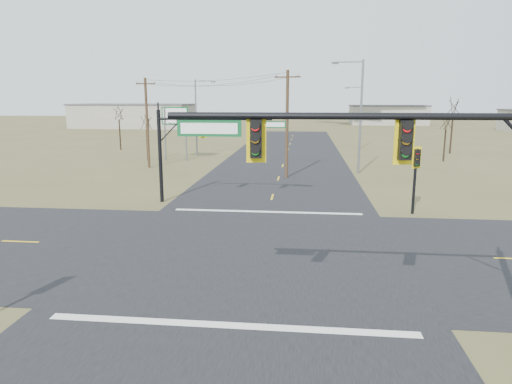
% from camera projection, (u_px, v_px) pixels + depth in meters
% --- Properties ---
extents(ground, '(320.00, 320.00, 0.00)m').
position_uv_depth(ground, '(255.00, 250.00, 21.94)').
color(ground, brown).
rests_on(ground, ground).
extents(road_ew, '(160.00, 14.00, 0.02)m').
position_uv_depth(road_ew, '(255.00, 250.00, 21.94)').
color(road_ew, black).
rests_on(road_ew, ground).
extents(road_ns, '(14.00, 160.00, 0.02)m').
position_uv_depth(road_ns, '(255.00, 250.00, 21.94)').
color(road_ns, black).
rests_on(road_ns, ground).
extents(stop_bar_near, '(12.00, 0.40, 0.01)m').
position_uv_depth(stop_bar_near, '(229.00, 325.00, 14.63)').
color(stop_bar_near, silver).
rests_on(stop_bar_near, road_ns).
extents(stop_bar_far, '(12.00, 0.40, 0.01)m').
position_uv_depth(stop_bar_far, '(267.00, 212.00, 29.24)').
color(stop_bar_far, silver).
rests_on(stop_bar_far, road_ns).
extents(mast_arm_near, '(10.59, 0.47, 7.31)m').
position_uv_depth(mast_arm_near, '(417.00, 169.00, 12.24)').
color(mast_arm_near, black).
rests_on(mast_arm_near, ground).
extents(mast_arm_far, '(8.83, 0.58, 6.40)m').
position_uv_depth(mast_arm_far, '(205.00, 136.00, 30.98)').
color(mast_arm_far, black).
rests_on(mast_arm_far, ground).
extents(pedestal_signal_ne, '(0.63, 0.54, 4.30)m').
position_uv_depth(pedestal_signal_ne, '(416.00, 165.00, 28.08)').
color(pedestal_signal_ne, black).
rests_on(pedestal_signal_ne, ground).
extents(utility_pole_near, '(2.33, 0.56, 9.60)m').
position_uv_depth(utility_pole_near, '(287.00, 123.00, 40.93)').
color(utility_pole_near, '#432E1D').
rests_on(utility_pole_near, ground).
extents(utility_pole_far, '(2.20, 0.73, 9.21)m').
position_uv_depth(utility_pole_far, '(147.00, 122.00, 47.06)').
color(utility_pole_far, '#432E1D').
rests_on(utility_pole_far, ground).
extents(highway_sign, '(3.27, 0.65, 6.20)m').
position_uv_depth(highway_sign, '(175.00, 123.00, 52.53)').
color(highway_sign, slate).
rests_on(highway_sign, ground).
extents(streetlight_a, '(3.00, 0.46, 10.69)m').
position_uv_depth(streetlight_a, '(358.00, 111.00, 43.14)').
color(streetlight_a, slate).
rests_on(streetlight_a, ground).
extents(streetlight_b, '(2.48, 0.33, 8.88)m').
position_uv_depth(streetlight_b, '(360.00, 114.00, 64.68)').
color(streetlight_b, slate).
rests_on(streetlight_b, ground).
extents(streetlight_c, '(2.64, 0.41, 9.44)m').
position_uv_depth(streetlight_c, '(198.00, 113.00, 56.81)').
color(streetlight_c, slate).
rests_on(streetlight_c, ground).
extents(bare_tree_a, '(3.11, 3.11, 5.74)m').
position_uv_depth(bare_tree_a, '(146.00, 121.00, 52.78)').
color(bare_tree_a, black).
rests_on(bare_tree_a, ground).
extents(bare_tree_b, '(2.59, 2.59, 6.51)m').
position_uv_depth(bare_tree_b, '(119.00, 113.00, 63.44)').
color(bare_tree_b, black).
rests_on(bare_tree_b, ground).
extents(bare_tree_c, '(2.98, 2.98, 5.87)m').
position_uv_depth(bare_tree_c, '(447.00, 121.00, 51.88)').
color(bare_tree_c, black).
rests_on(bare_tree_c, ground).
extents(bare_tree_d, '(2.99, 2.99, 7.71)m').
position_uv_depth(bare_tree_d, '(454.00, 106.00, 59.04)').
color(bare_tree_d, black).
rests_on(bare_tree_d, ground).
extents(warehouse_left, '(28.00, 14.00, 5.50)m').
position_uv_depth(warehouse_left, '(134.00, 116.00, 113.17)').
color(warehouse_left, '#9C978B').
rests_on(warehouse_left, ground).
extents(warehouse_mid, '(20.00, 12.00, 5.00)m').
position_uv_depth(warehouse_mid, '(387.00, 115.00, 125.99)').
color(warehouse_mid, '#9C978B').
rests_on(warehouse_mid, ground).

